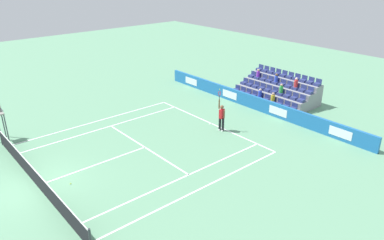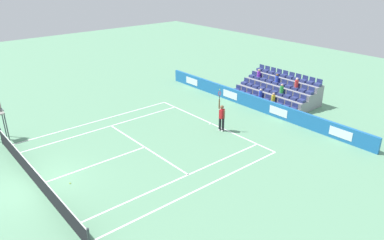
{
  "view_description": "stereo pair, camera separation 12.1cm",
  "coord_description": "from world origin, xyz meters",
  "views": [
    {
      "loc": [
        -16.79,
        4.22,
        10.21
      ],
      "look_at": [
        -0.64,
        -9.6,
        1.1
      ],
      "focal_mm": 34.38,
      "sensor_mm": 36.0,
      "label": 1
    },
    {
      "loc": [
        -16.87,
        4.13,
        10.21
      ],
      "look_at": [
        -0.64,
        -9.6,
        1.1
      ],
      "focal_mm": 34.38,
      "sensor_mm": 36.0,
      "label": 2
    }
  ],
  "objects": [
    {
      "name": "line_doubles_sideline_right",
      "position": [
        -5.49,
        -5.95,
        0.0
      ],
      "size": [
        0.1,
        11.89,
        0.01
      ],
      "primitive_type": "cube",
      "color": "white",
      "rests_on": "ground"
    },
    {
      "name": "line_baseline",
      "position": [
        0.0,
        -11.89,
        0.0
      ],
      "size": [
        10.97,
        0.1,
        0.01
      ],
      "primitive_type": "cube",
      "color": "white",
      "rests_on": "ground"
    },
    {
      "name": "tennis_player",
      "position": [
        -1.27,
        -11.6,
        0.99
      ],
      "size": [
        0.53,
        0.4,
        2.85
      ],
      "color": "black",
      "rests_on": "ground"
    },
    {
      "name": "sponsor_barrier",
      "position": [
        -0.0,
        -16.25,
        0.51
      ],
      "size": [
        19.02,
        0.22,
        1.02
      ],
      "color": "#1E66AD",
      "rests_on": "ground"
    },
    {
      "name": "line_service",
      "position": [
        0.0,
        -6.4,
        0.0
      ],
      "size": [
        8.23,
        0.1,
        0.01
      ],
      "primitive_type": "cube",
      "color": "white",
      "rests_on": "ground"
    },
    {
      "name": "line_doubles_sideline_left",
      "position": [
        5.49,
        -5.95,
        0.0
      ],
      "size": [
        0.1,
        11.89,
        0.01
      ],
      "primitive_type": "cube",
      "color": "white",
      "rests_on": "ground"
    },
    {
      "name": "line_centre_service",
      "position": [
        0.0,
        -3.2,
        0.0
      ],
      "size": [
        0.1,
        6.4,
        0.01
      ],
      "primitive_type": "cube",
      "color": "white",
      "rests_on": "ground"
    },
    {
      "name": "tennis_net",
      "position": [
        0.0,
        0.0,
        0.49
      ],
      "size": [
        11.97,
        0.1,
        1.07
      ],
      "color": "#33383D",
      "rests_on": "ground"
    },
    {
      "name": "stadium_stand",
      "position": [
        -0.0,
        -19.19,
        0.68
      ],
      "size": [
        6.2,
        3.8,
        2.21
      ],
      "color": "gray",
      "rests_on": "ground"
    },
    {
      "name": "line_singles_sideline_right",
      "position": [
        -4.12,
        -5.95,
        0.0
      ],
      "size": [
        0.1,
        11.89,
        0.01
      ],
      "primitive_type": "cube",
      "color": "white",
      "rests_on": "ground"
    },
    {
      "name": "ground_plane",
      "position": [
        0.0,
        0.0,
        0.0
      ],
      "size": [
        80.0,
        80.0,
        0.0
      ],
      "primitive_type": "plane",
      "color": "#669E77"
    },
    {
      "name": "line_singles_sideline_left",
      "position": [
        4.12,
        -5.95,
        0.0
      ],
      "size": [
        0.1,
        11.89,
        0.01
      ],
      "primitive_type": "cube",
      "color": "white",
      "rests_on": "ground"
    },
    {
      "name": "loose_tennis_ball",
      "position": [
        -0.94,
        -1.32,
        0.03
      ],
      "size": [
        0.07,
        0.07,
        0.07
      ],
      "primitive_type": "sphere",
      "color": "#D1E533",
      "rests_on": "ground"
    },
    {
      "name": "line_centre_mark",
      "position": [
        0.0,
        -11.79,
        0.0
      ],
      "size": [
        0.1,
        0.2,
        0.01
      ],
      "primitive_type": "cube",
      "color": "white",
      "rests_on": "ground"
    }
  ]
}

